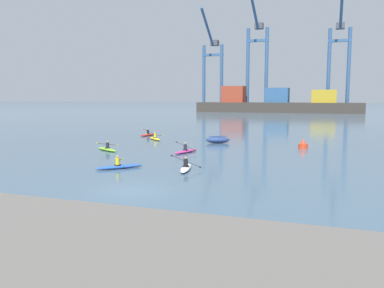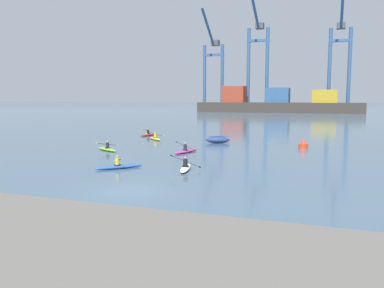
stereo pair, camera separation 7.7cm
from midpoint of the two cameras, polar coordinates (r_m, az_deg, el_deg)
name	(u,v)px [view 2 (the right image)]	position (r m, az deg, el deg)	size (l,w,h in m)	color
ground_plane	(131,191)	(21.17, -8.76, -6.81)	(800.00, 800.00, 0.00)	#425B70
container_barge	(276,104)	(133.99, 12.19, 5.75)	(53.80, 8.74, 8.87)	#38332D
gantry_crane_west	(213,65)	(149.45, 3.08, 11.42)	(8.14, 18.16, 35.46)	#335684
gantry_crane_west_mid	(258,57)	(141.77, 9.57, 12.35)	(7.78, 16.31, 36.75)	#335684
gantry_crane_east_mid	(340,55)	(142.00, 20.76, 11.97)	(7.43, 17.30, 39.50)	#335684
capsized_dinghy	(218,140)	(42.84, 3.84, 0.61)	(2.82, 1.98, 0.76)	navy
channel_buoy	(303,145)	(39.76, 15.95, -0.10)	(0.90, 0.90, 1.00)	red
kayak_white	(186,167)	(26.90, -0.86, -3.44)	(2.12, 3.45, 1.07)	silver
kayak_magenta	(186,151)	(35.23, -0.86, -1.01)	(2.15, 3.44, 1.00)	#C13384
kayak_red	(149,134)	(51.32, -6.31, 1.40)	(2.17, 3.45, 1.01)	red
kayak_blue	(119,166)	(27.88, -10.56, -3.19)	(2.76, 2.89, 0.95)	#2856B2
kayak_yellow	(155,138)	(46.30, -5.36, 0.83)	(2.76, 2.89, 0.95)	yellow
kayak_lime	(107,149)	(37.45, -12.20, -0.70)	(3.22, 2.26, 0.95)	#7ABC2D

